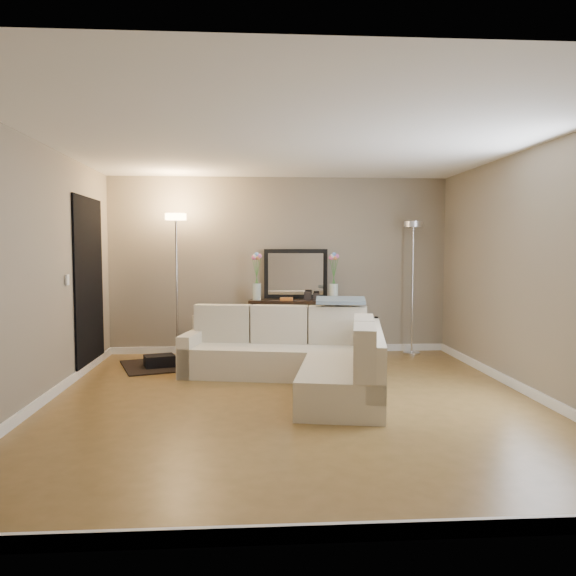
{
  "coord_description": "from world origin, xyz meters",
  "views": [
    {
      "loc": [
        -0.42,
        -5.58,
        1.55
      ],
      "look_at": [
        0.0,
        0.8,
        1.1
      ],
      "focal_mm": 35.0,
      "sensor_mm": 36.0,
      "label": 1
    }
  ],
  "objects": [
    {
      "name": "floor",
      "position": [
        0.0,
        0.0,
        -0.01
      ],
      "size": [
        5.0,
        5.5,
        0.01
      ],
      "primitive_type": "cube",
      "color": "olive",
      "rests_on": "ground"
    },
    {
      "name": "ceiling",
      "position": [
        0.0,
        0.0,
        2.6
      ],
      "size": [
        5.0,
        5.5,
        0.01
      ],
      "primitive_type": "cube",
      "color": "white",
      "rests_on": "ground"
    },
    {
      "name": "wall_back",
      "position": [
        0.0,
        2.76,
        1.3
      ],
      "size": [
        5.0,
        0.02,
        2.6
      ],
      "primitive_type": "cube",
      "color": "gray",
      "rests_on": "ground"
    },
    {
      "name": "wall_front",
      "position": [
        0.0,
        -2.76,
        1.3
      ],
      "size": [
        5.0,
        0.02,
        2.6
      ],
      "primitive_type": "cube",
      "color": "gray",
      "rests_on": "ground"
    },
    {
      "name": "wall_left",
      "position": [
        -2.51,
        0.0,
        1.3
      ],
      "size": [
        0.02,
        5.5,
        2.6
      ],
      "primitive_type": "cube",
      "color": "gray",
      "rests_on": "ground"
    },
    {
      "name": "wall_right",
      "position": [
        2.51,
        0.0,
        1.3
      ],
      "size": [
        0.02,
        5.5,
        2.6
      ],
      "primitive_type": "cube",
      "color": "gray",
      "rests_on": "ground"
    },
    {
      "name": "baseboard_back",
      "position": [
        0.0,
        2.73,
        0.05
      ],
      "size": [
        5.0,
        0.03,
        0.1
      ],
      "primitive_type": "cube",
      "color": "white",
      "rests_on": "ground"
    },
    {
      "name": "baseboard_front",
      "position": [
        0.0,
        -2.73,
        0.05
      ],
      "size": [
        5.0,
        0.03,
        0.1
      ],
      "primitive_type": "cube",
      "color": "white",
      "rests_on": "ground"
    },
    {
      "name": "baseboard_left",
      "position": [
        -2.48,
        0.0,
        0.05
      ],
      "size": [
        0.03,
        5.5,
        0.1
      ],
      "primitive_type": "cube",
      "color": "white",
      "rests_on": "ground"
    },
    {
      "name": "baseboard_right",
      "position": [
        2.48,
        0.0,
        0.05
      ],
      "size": [
        0.03,
        5.5,
        0.1
      ],
      "primitive_type": "cube",
      "color": "white",
      "rests_on": "ground"
    },
    {
      "name": "doorway",
      "position": [
        -2.48,
        1.7,
        1.1
      ],
      "size": [
        0.02,
        1.2,
        2.2
      ],
      "primitive_type": "cube",
      "color": "black",
      "rests_on": "ground"
    },
    {
      "name": "switch_plate",
      "position": [
        -2.48,
        0.85,
        1.2
      ],
      "size": [
        0.02,
        0.08,
        0.12
      ],
      "primitive_type": "cube",
      "color": "white",
      "rests_on": "ground"
    },
    {
      "name": "sectional_sofa",
      "position": [
        0.18,
        0.79,
        0.31
      ],
      "size": [
        2.49,
        2.69,
        0.84
      ],
      "color": "beige",
      "rests_on": "floor"
    },
    {
      "name": "throw_blanket",
      "position": [
        0.69,
        1.28,
        0.91
      ],
      "size": [
        0.64,
        0.43,
        0.08
      ],
      "primitive_type": "cube",
      "rotation": [
        0.1,
        0.0,
        -0.14
      ],
      "color": "slate",
      "rests_on": "sectional_sofa"
    },
    {
      "name": "console_table",
      "position": [
        0.13,
        2.47,
        0.46
      ],
      "size": [
        1.35,
        0.52,
        0.81
      ],
      "color": "black",
      "rests_on": "floor"
    },
    {
      "name": "leaning_mirror",
      "position": [
        0.23,
        2.62,
        1.18
      ],
      "size": [
        0.93,
        0.16,
        0.73
      ],
      "color": "black",
      "rests_on": "console_table"
    },
    {
      "name": "table_decor",
      "position": [
        0.2,
        2.42,
        0.84
      ],
      "size": [
        0.56,
        0.16,
        0.13
      ],
      "color": "#CA6723",
      "rests_on": "console_table"
    },
    {
      "name": "flower_vase_left",
      "position": [
        -0.34,
        2.53,
        1.1
      ],
      "size": [
        0.16,
        0.14,
        0.69
      ],
      "color": "silver",
      "rests_on": "console_table"
    },
    {
      "name": "flower_vase_right",
      "position": [
        0.76,
        2.38,
        1.1
      ],
      "size": [
        0.16,
        0.14,
        0.69
      ],
      "color": "silver",
      "rests_on": "console_table"
    },
    {
      "name": "floor_lamp_lit",
      "position": [
        -1.46,
        2.31,
        1.44
      ],
      "size": [
        0.37,
        0.37,
        2.03
      ],
      "color": "silver",
      "rests_on": "floor"
    },
    {
      "name": "floor_lamp_unlit",
      "position": [
        1.93,
        2.44,
        1.37
      ],
      "size": [
        0.28,
        0.28,
        1.95
      ],
      "color": "silver",
      "rests_on": "floor"
    },
    {
      "name": "charcoal_rug",
      "position": [
        -1.44,
        1.91,
        0.01
      ],
      "size": [
        1.58,
        1.37,
        0.02
      ],
      "primitive_type": "cube",
      "rotation": [
        0.0,
        0.0,
        0.33
      ],
      "color": "black",
      "rests_on": "floor"
    },
    {
      "name": "black_bag",
      "position": [
        -1.62,
        1.74,
        0.04
      ],
      "size": [
        0.44,
        0.37,
        0.24
      ],
      "primitive_type": "cube",
      "rotation": [
        0.0,
        0.0,
        0.33
      ],
      "color": "black",
      "rests_on": "charcoal_rug"
    }
  ]
}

